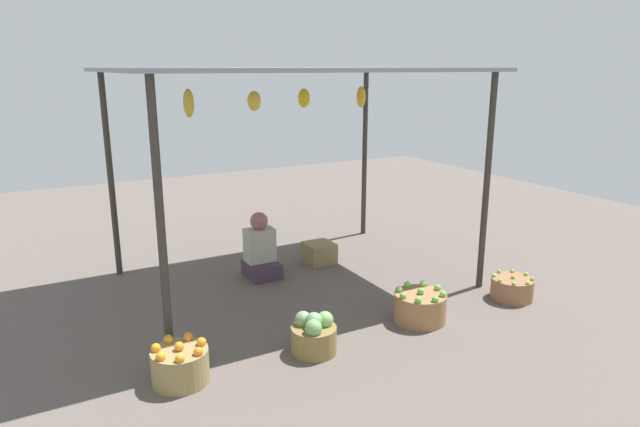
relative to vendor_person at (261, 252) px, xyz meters
The scene contains 8 objects.
ground_plane 0.52m from the vendor_person, 47.11° to the right, with size 14.00×14.00×0.00m, color #60554F.
market_stall_structure 2.01m from the vendor_person, 46.13° to the right, with size 3.81×2.71×2.41m.
vendor_person is the anchor object (origin of this frame).
basket_oranges 2.37m from the vendor_person, 128.63° to the right, with size 0.45×0.45×0.34m.
basket_cabbages 1.97m from the vendor_person, 99.56° to the right, with size 0.40×0.40×0.37m.
basket_green_apples 2.09m from the vendor_person, 64.86° to the right, with size 0.51×0.51×0.34m.
basket_limes 2.86m from the vendor_person, 42.75° to the right, with size 0.44×0.44×0.27m.
wooden_crate_near_vendor 0.86m from the vendor_person, ahead, with size 0.35×0.35×0.25m, color olive.
Camera 1 is at (-2.70, -5.52, 2.42)m, focal length 31.32 mm.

